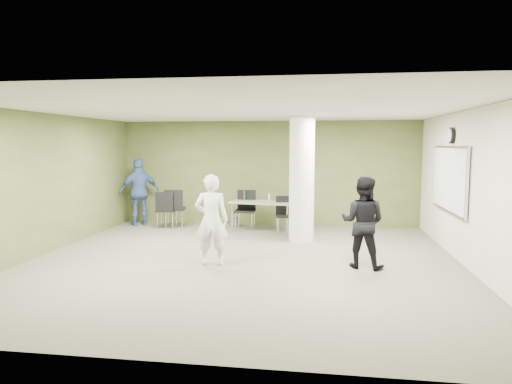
% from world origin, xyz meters
% --- Properties ---
extents(floor, '(8.00, 8.00, 0.00)m').
position_xyz_m(floor, '(0.00, 0.00, 0.00)').
color(floor, '#515241').
rests_on(floor, ground).
extents(ceiling, '(8.00, 8.00, 0.00)m').
position_xyz_m(ceiling, '(0.00, 0.00, 2.80)').
color(ceiling, white).
rests_on(ceiling, wall_back).
extents(wall_back, '(8.00, 2.80, 0.02)m').
position_xyz_m(wall_back, '(0.00, 4.00, 1.40)').
color(wall_back, '#474F25').
rests_on(wall_back, floor).
extents(wall_left, '(0.02, 8.00, 2.80)m').
position_xyz_m(wall_left, '(-4.00, 0.00, 1.40)').
color(wall_left, '#474F25').
rests_on(wall_left, floor).
extents(wall_right_cream, '(0.02, 8.00, 2.80)m').
position_xyz_m(wall_right_cream, '(4.00, 0.00, 1.40)').
color(wall_right_cream, beige).
rests_on(wall_right_cream, floor).
extents(column, '(0.56, 0.56, 2.80)m').
position_xyz_m(column, '(1.00, 2.00, 1.40)').
color(column, silver).
rests_on(column, floor).
extents(whiteboard, '(0.05, 2.30, 1.30)m').
position_xyz_m(whiteboard, '(3.92, 1.20, 1.50)').
color(whiteboard, silver).
rests_on(whiteboard, wall_right_cream).
extents(wall_clock, '(0.06, 0.32, 0.32)m').
position_xyz_m(wall_clock, '(3.92, 1.20, 2.35)').
color(wall_clock, black).
rests_on(wall_clock, wall_right_cream).
extents(folding_table, '(1.66, 0.91, 1.00)m').
position_xyz_m(folding_table, '(-0.04, 3.07, 0.70)').
color(folding_table, gray).
rests_on(folding_table, floor).
extents(wastebasket, '(0.25, 0.25, 0.29)m').
position_xyz_m(wastebasket, '(-0.83, 3.52, 0.15)').
color(wastebasket, '#4C4C4C').
rests_on(wastebasket, floor).
extents(chair_back_left, '(0.59, 0.59, 1.02)m').
position_xyz_m(chair_back_left, '(-2.34, 3.11, 0.60)').
color(chair_back_left, black).
rests_on(chair_back_left, floor).
extents(chair_back_right, '(0.51, 0.51, 0.97)m').
position_xyz_m(chair_back_right, '(-2.53, 3.00, 0.57)').
color(chair_back_right, black).
rests_on(chair_back_right, floor).
extents(chair_table_left, '(0.50, 0.50, 1.01)m').
position_xyz_m(chair_table_left, '(-0.48, 3.22, 0.59)').
color(chair_table_left, black).
rests_on(chair_table_left, floor).
extents(chair_table_right, '(0.52, 0.52, 0.91)m').
position_xyz_m(chair_table_right, '(0.56, 2.84, 0.53)').
color(chair_table_right, black).
rests_on(chair_table_right, floor).
extents(woman_white, '(0.64, 0.46, 1.65)m').
position_xyz_m(woman_white, '(-0.51, -0.32, 0.83)').
color(woman_white, silver).
rests_on(woman_white, floor).
extents(man_black, '(0.94, 0.82, 1.62)m').
position_xyz_m(man_black, '(2.17, -0.09, 0.81)').
color(man_black, black).
rests_on(man_black, floor).
extents(man_blue, '(1.13, 0.95, 1.80)m').
position_xyz_m(man_blue, '(-3.40, 3.40, 0.90)').
color(man_blue, '#3A5891').
rests_on(man_blue, floor).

